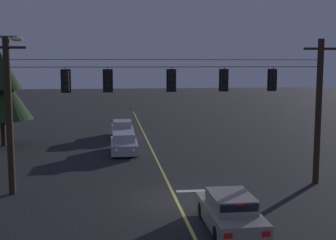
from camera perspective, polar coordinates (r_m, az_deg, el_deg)
name	(u,v)px	position (r m, az deg, el deg)	size (l,w,h in m)	color
ground_plane	(177,201)	(20.72, 1.10, -10.23)	(180.00, 180.00, 0.00)	black
lane_centre_stripe	(158,162)	(28.42, -1.30, -5.37)	(0.14, 60.00, 0.01)	#D1C64C
stop_bar_paint	(210,190)	(22.41, 5.42, -8.89)	(3.40, 0.36, 0.01)	silver
signal_span_assembly	(171,112)	(21.90, 0.34, 1.09)	(17.09, 0.32, 7.44)	#2D2116
traffic_light_leftmost	(66,81)	(21.67, -12.93, 4.86)	(0.48, 0.41, 1.22)	black
traffic_light_left_inner	(108,81)	(21.57, -7.67, 4.97)	(0.48, 0.41, 1.22)	black
traffic_light_centre	(172,81)	(21.78, 0.48, 5.05)	(0.48, 0.41, 1.22)	black
traffic_light_right_inner	(225,80)	(22.29, 7.21, 5.05)	(0.48, 0.41, 1.22)	black
traffic_light_rightmost	(273,80)	(23.04, 13.25, 4.98)	(0.48, 0.41, 1.22)	black
car_waiting_near_lane	(230,212)	(17.34, 7.93, -11.58)	(1.80, 4.33, 1.39)	gray
car_oncoming_lead	(124,144)	(31.32, -5.64, -3.01)	(1.80, 4.42, 1.39)	#A5A5AD
car_oncoming_trailing	(122,129)	(37.97, -5.84, -1.20)	(1.80, 4.42, 1.39)	#A5A5AD
tree_verge_near	(1,88)	(35.51, -20.50, 3.80)	(4.49, 4.49, 7.18)	#332316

